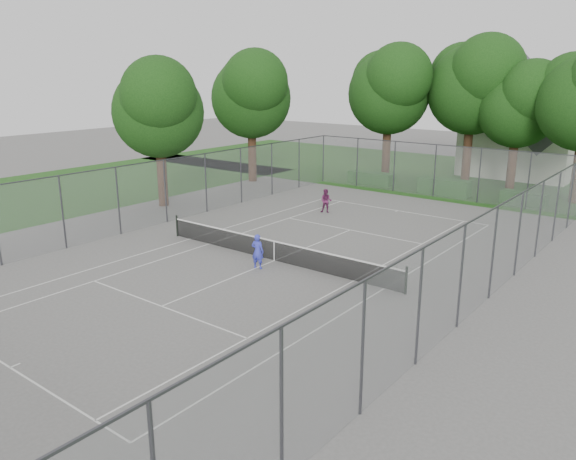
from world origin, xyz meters
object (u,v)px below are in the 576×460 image
Objects in this scene: tennis_net at (274,250)px; house at (523,124)px; girl_player at (258,251)px; woman_player at (326,201)px.

house is at bearing 85.94° from tennis_net.
girl_player is at bearing -86.65° from tennis_net.
girl_player is at bearing -93.77° from house.
girl_player is 10.51m from woman_player.
woman_player is (-3.25, 10.00, -0.04)m from girl_player.
woman_player is at bearing -85.75° from girl_player.
girl_player reaches higher than tennis_net.
tennis_net is 9.35m from woman_player.
girl_player is 1.06× the size of woman_player.
house is 30.43m from girl_player.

